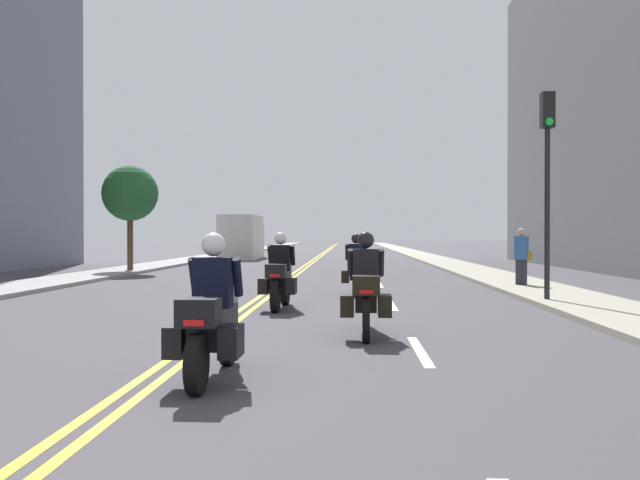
# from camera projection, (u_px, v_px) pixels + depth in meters

# --- Properties ---
(ground_plane) EXTENTS (264.00, 264.00, 0.00)m
(ground_plane) POSITION_uv_depth(u_px,v_px,m) (320.00, 256.00, 49.25)
(ground_plane) COLOR #464149
(sidewalk_left) EXTENTS (2.23, 144.00, 0.12)m
(sidewalk_left) POSITION_uv_depth(u_px,v_px,m) (220.00, 255.00, 49.56)
(sidewalk_left) COLOR #989296
(sidewalk_left) RESTS_ON ground
(sidewalk_right) EXTENTS (2.23, 144.00, 0.12)m
(sidewalk_right) POSITION_uv_depth(u_px,v_px,m) (421.00, 255.00, 48.93)
(sidewalk_right) COLOR #9F9988
(sidewalk_right) RESTS_ON ground
(centreline_yellow_inner) EXTENTS (0.12, 132.00, 0.01)m
(centreline_yellow_inner) POSITION_uv_depth(u_px,v_px,m) (318.00, 256.00, 49.25)
(centreline_yellow_inner) COLOR yellow
(centreline_yellow_inner) RESTS_ON ground
(centreline_yellow_outer) EXTENTS (0.12, 132.00, 0.01)m
(centreline_yellow_outer) POSITION_uv_depth(u_px,v_px,m) (321.00, 256.00, 49.24)
(centreline_yellow_outer) COLOR yellow
(centreline_yellow_outer) RESTS_ON ground
(lane_dashes_white) EXTENTS (0.14, 56.40, 0.01)m
(lane_dashes_white) POSITION_uv_depth(u_px,v_px,m) (371.00, 270.00, 30.13)
(lane_dashes_white) COLOR silver
(lane_dashes_white) RESTS_ON ground
(motorcycle_0) EXTENTS (0.77, 2.14, 1.59)m
(motorcycle_0) POSITION_uv_depth(u_px,v_px,m) (211.00, 321.00, 7.28)
(motorcycle_0) COLOR black
(motorcycle_0) RESTS_ON ground
(motorcycle_1) EXTENTS (0.77, 2.23, 1.62)m
(motorcycle_1) POSITION_uv_depth(u_px,v_px,m) (366.00, 293.00, 10.49)
(motorcycle_1) COLOR black
(motorcycle_1) RESTS_ON ground
(motorcycle_2) EXTENTS (0.78, 2.14, 1.62)m
(motorcycle_2) POSITION_uv_depth(u_px,v_px,m) (280.00, 278.00, 14.26)
(motorcycle_2) COLOR black
(motorcycle_2) RESTS_ON ground
(motorcycle_3) EXTENTS (0.76, 2.09, 1.60)m
(motorcycle_3) POSITION_uv_depth(u_px,v_px,m) (356.00, 270.00, 17.92)
(motorcycle_3) COLOR black
(motorcycle_3) RESTS_ON ground
(traffic_light_near) EXTENTS (0.28, 0.38, 4.77)m
(traffic_light_near) POSITION_uv_depth(u_px,v_px,m) (547.00, 159.00, 15.24)
(traffic_light_near) COLOR black
(traffic_light_near) RESTS_ON ground
(pedestrian_0) EXTENTS (0.49, 0.38, 1.75)m
(pedestrian_0) POSITION_uv_depth(u_px,v_px,m) (522.00, 257.00, 19.65)
(pedestrian_0) COLOR #272A34
(pedestrian_0) RESTS_ON ground
(street_tree_0) EXTENTS (2.29, 2.29, 4.42)m
(street_tree_0) POSITION_uv_depth(u_px,v_px,m) (130.00, 194.00, 27.99)
(street_tree_0) COLOR #523721
(street_tree_0) RESTS_ON ground
(parked_truck) EXTENTS (2.20, 6.50, 2.80)m
(parked_truck) POSITION_uv_depth(u_px,v_px,m) (243.00, 239.00, 44.14)
(parked_truck) COLOR silver
(parked_truck) RESTS_ON ground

